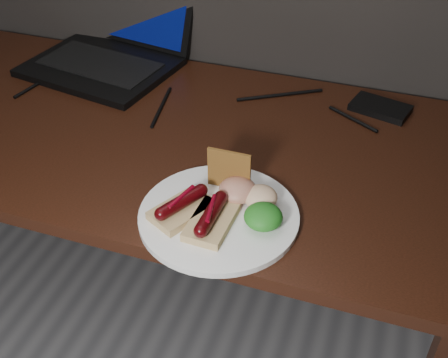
% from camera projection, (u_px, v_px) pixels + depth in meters
% --- Properties ---
extents(desk, '(1.40, 0.70, 0.75)m').
position_uv_depth(desk, '(167.00, 163.00, 1.32)').
color(desk, '#36160D').
rests_on(desk, ground).
extents(laptop, '(0.43, 0.43, 0.25)m').
position_uv_depth(laptop, '(112.00, 44.00, 1.51)').
color(laptop, black).
rests_on(laptop, desk).
extents(hard_drive, '(0.15, 0.11, 0.02)m').
position_uv_depth(hard_drive, '(380.00, 108.00, 1.33)').
color(hard_drive, black).
rests_on(hard_drive, desk).
extents(desk_cables, '(0.87, 0.30, 0.01)m').
position_uv_depth(desk_cables, '(198.00, 98.00, 1.38)').
color(desk_cables, black).
rests_on(desk_cables, desk).
extents(plate, '(0.37, 0.37, 0.01)m').
position_uv_depth(plate, '(219.00, 216.00, 1.03)').
color(plate, white).
rests_on(plate, desk).
extents(bread_sausage_left, '(0.11, 0.13, 0.04)m').
position_uv_depth(bread_sausage_left, '(182.00, 207.00, 1.02)').
color(bread_sausage_left, '#E4C186').
rests_on(bread_sausage_left, plate).
extents(bread_sausage_center, '(0.07, 0.12, 0.04)m').
position_uv_depth(bread_sausage_center, '(211.00, 218.00, 1.00)').
color(bread_sausage_center, '#E4C186').
rests_on(bread_sausage_center, plate).
extents(crispbread, '(0.09, 0.01, 0.08)m').
position_uv_depth(crispbread, '(229.00, 170.00, 1.06)').
color(crispbread, '#A1682C').
rests_on(crispbread, plate).
extents(salad_greens, '(0.07, 0.07, 0.04)m').
position_uv_depth(salad_greens, '(263.00, 217.00, 1.00)').
color(salad_greens, '#205F13').
rests_on(salad_greens, plate).
extents(salsa_mound, '(0.07, 0.07, 0.04)m').
position_uv_depth(salsa_mound, '(238.00, 190.00, 1.05)').
color(salsa_mound, maroon).
rests_on(salsa_mound, plate).
extents(coleslaw_mound, '(0.06, 0.06, 0.04)m').
position_uv_depth(coleslaw_mound, '(260.00, 197.00, 1.04)').
color(coleslaw_mound, beige).
rests_on(coleslaw_mound, plate).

